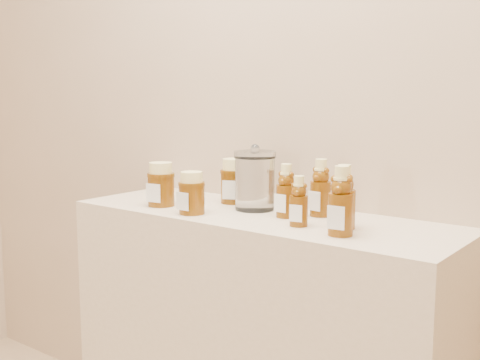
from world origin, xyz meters
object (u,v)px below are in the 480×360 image
Objects in this scene: honey_jar_left at (161,184)px; glass_canister at (255,178)px; bear_bottle_front_left at (299,198)px; display_table at (259,358)px; bear_bottle_back_left at (286,187)px.

honey_jar_left is 0.71× the size of glass_canister.
glass_canister is at bearing 139.81° from bear_bottle_front_left.
display_table is 6.89× the size of bear_bottle_back_left.
bear_bottle_front_left is at bearing -38.38° from bear_bottle_back_left.
bear_bottle_back_left is 1.14× the size of bear_bottle_front_left.
honey_jar_left is (-0.41, -0.09, -0.02)m from bear_bottle_back_left.
bear_bottle_back_left reaches higher than bear_bottle_front_left.
display_table is at bearing 4.50° from honey_jar_left.
bear_bottle_back_left is (0.09, 0.01, 0.54)m from display_table.
glass_canister reaches higher than display_table.
bear_bottle_back_left is 0.14m from glass_canister.
display_table is 7.83× the size of bear_bottle_front_left.
display_table is 0.62m from honey_jar_left.
glass_canister reaches higher than honey_jar_left.
bear_bottle_back_left is 1.27× the size of honey_jar_left.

